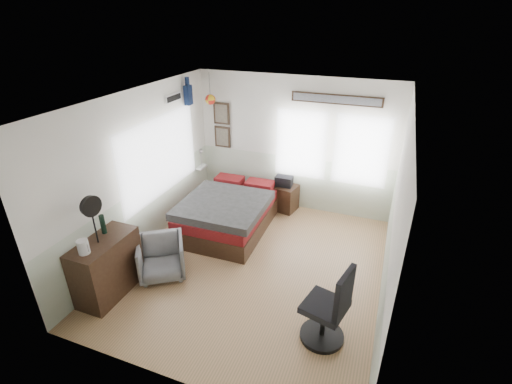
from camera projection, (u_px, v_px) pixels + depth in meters
The scene contains 12 objects.
ground_plane at pixel (253, 266), 6.07m from camera, with size 4.00×4.50×0.01m, color #98764E.
room_shell at pixel (252, 171), 5.53m from camera, with size 4.02×4.52×2.71m.
wall_decor at pixel (236, 106), 7.12m from camera, with size 3.55×1.32×1.44m.
bed at pixel (229, 212), 7.01m from camera, with size 1.51×2.06×0.65m.
dresser at pixel (107, 267), 5.33m from camera, with size 0.48×1.00×0.90m, color black.
armchair at pixel (162, 258), 5.75m from camera, with size 0.68×0.70×0.63m, color slate.
nightstand at pixel (283, 197), 7.68m from camera, with size 0.54×0.43×0.54m, color black.
task_chair at pixel (329, 312), 4.52m from camera, with size 0.60×0.60×1.12m.
kettle at pixel (83, 247), 4.82m from camera, with size 0.17×0.15×0.20m.
bottle at pixel (103, 224), 5.24m from camera, with size 0.07×0.07×0.29m, color black.
stand_fan at pixel (91, 207), 4.84m from camera, with size 0.12×0.29×0.72m.
black_bag at pixel (284, 181), 7.52m from camera, with size 0.34×0.22×0.20m, color black.
Camera 1 is at (1.79, -4.55, 3.79)m, focal length 26.00 mm.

